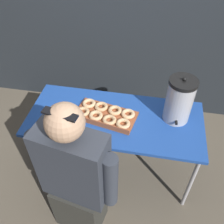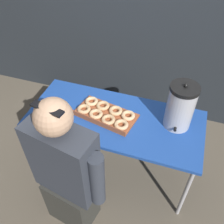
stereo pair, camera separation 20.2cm
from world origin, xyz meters
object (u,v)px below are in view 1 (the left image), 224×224
Objects in this scene: donut_box at (105,114)px; cell_phone at (57,120)px; person_seated at (75,179)px; coffee_urn at (179,100)px.

cell_phone is at bearing -150.68° from donut_box.
donut_box is 0.42× the size of person_seated.
person_seated is at bearing -86.08° from cell_phone.
cell_phone is 0.52m from person_seated.
donut_box is 0.40m from cell_phone.
donut_box is at bearing -10.31° from cell_phone.
coffee_urn is at bearing -15.87° from cell_phone.
cell_phone is at bearing -167.54° from coffee_urn.
coffee_urn is 0.99m from cell_phone.
donut_box is at bearing -171.37° from coffee_urn.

